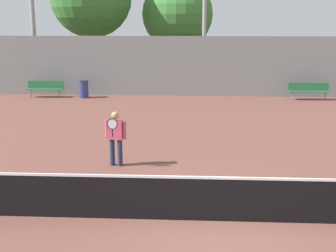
{
  "coord_description": "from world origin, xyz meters",
  "views": [
    {
      "loc": [
        -0.61,
        -8.99,
        4.09
      ],
      "look_at": [
        -1.4,
        4.76,
        0.89
      ],
      "focal_mm": 50.0,
      "sensor_mm": 36.0,
      "label": 1
    }
  ],
  "objects": [
    {
      "name": "bench_courtside_far",
      "position": [
        5.19,
        14.9,
        0.53
      ],
      "size": [
        2.03,
        0.4,
        0.85
      ],
      "color": "#28663D",
      "rests_on": "ground_plane"
    },
    {
      "name": "tennis_net",
      "position": [
        0.0,
        0.0,
        0.49
      ],
      "size": [
        11.58,
        0.09,
        0.96
      ],
      "color": "#195128",
      "rests_on": "ground_plane"
    },
    {
      "name": "ground_plane",
      "position": [
        0.0,
        0.0,
        0.0
      ],
      "size": [
        100.0,
        100.0,
        0.0
      ],
      "primitive_type": "plane",
      "color": "brown"
    },
    {
      "name": "bench_courtside_near",
      "position": [
        -8.42,
        14.9,
        0.53
      ],
      "size": [
        1.88,
        0.4,
        0.85
      ],
      "color": "#28663D",
      "rests_on": "ground_plane"
    },
    {
      "name": "trash_bin",
      "position": [
        -6.38,
        14.84,
        0.47
      ],
      "size": [
        0.51,
        0.51,
        0.93
      ],
      "color": "navy",
      "rests_on": "ground_plane"
    },
    {
      "name": "back_fence",
      "position": [
        0.0,
        15.79,
        1.57
      ],
      "size": [
        26.72,
        0.06,
        3.14
      ],
      "color": "gray",
      "rests_on": "ground_plane"
    },
    {
      "name": "tennis_player",
      "position": [
        -2.79,
        3.55,
        0.89
      ],
      "size": [
        0.61,
        0.44,
        1.56
      ],
      "rotation": [
        0.0,
        0.0,
        -0.15
      ],
      "color": "#282D47",
      "rests_on": "ground_plane"
    },
    {
      "name": "tree_green_tall",
      "position": [
        -1.73,
        20.87,
        4.28
      ],
      "size": [
        4.41,
        4.41,
        6.5
      ],
      "color": "brown",
      "rests_on": "ground_plane"
    }
  ]
}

